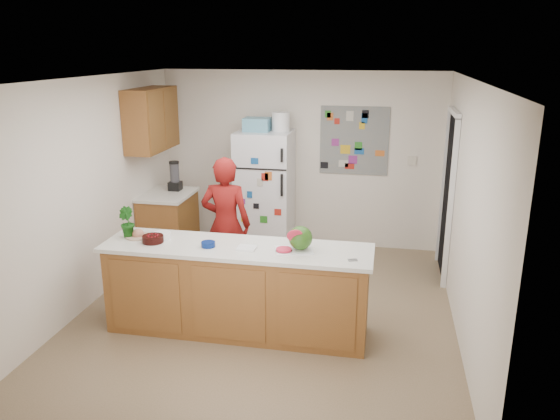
% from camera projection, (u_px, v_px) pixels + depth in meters
% --- Properties ---
extents(floor, '(4.00, 4.50, 0.02)m').
position_uv_depth(floor, '(268.00, 310.00, 6.06)').
color(floor, brown).
rests_on(floor, ground).
extents(wall_back, '(4.00, 0.02, 2.50)m').
position_uv_depth(wall_back, '(301.00, 160.00, 7.83)').
color(wall_back, beige).
rests_on(wall_back, ground).
extents(wall_left, '(0.02, 4.50, 2.50)m').
position_uv_depth(wall_left, '(91.00, 192.00, 6.07)').
color(wall_left, beige).
rests_on(wall_left, ground).
extents(wall_right, '(0.02, 4.50, 2.50)m').
position_uv_depth(wall_right, '(467.00, 212.00, 5.33)').
color(wall_right, beige).
rests_on(wall_right, ground).
extents(ceiling, '(4.00, 4.50, 0.02)m').
position_uv_depth(ceiling, '(266.00, 78.00, 5.34)').
color(ceiling, white).
rests_on(ceiling, wall_back).
extents(doorway, '(0.03, 0.85, 2.04)m').
position_uv_depth(doorway, '(448.00, 197.00, 6.76)').
color(doorway, black).
rests_on(doorway, ground).
extents(peninsula_base, '(2.60, 0.62, 0.88)m').
position_uv_depth(peninsula_base, '(237.00, 291.00, 5.50)').
color(peninsula_base, brown).
rests_on(peninsula_base, floor).
extents(peninsula_top, '(2.68, 0.70, 0.04)m').
position_uv_depth(peninsula_top, '(236.00, 248.00, 5.37)').
color(peninsula_top, silver).
rests_on(peninsula_top, peninsula_base).
extents(side_counter_base, '(0.60, 0.80, 0.86)m').
position_uv_depth(side_counter_base, '(169.00, 226.00, 7.52)').
color(side_counter_base, brown).
rests_on(side_counter_base, floor).
extents(side_counter_top, '(0.64, 0.84, 0.04)m').
position_uv_depth(side_counter_top, '(167.00, 195.00, 7.39)').
color(side_counter_top, silver).
rests_on(side_counter_top, side_counter_base).
extents(upper_cabinets, '(0.35, 1.00, 0.80)m').
position_uv_depth(upper_cabinets, '(151.00, 119.00, 7.08)').
color(upper_cabinets, brown).
rests_on(upper_cabinets, wall_left).
extents(refrigerator, '(0.75, 0.70, 1.70)m').
position_uv_depth(refrigerator, '(265.00, 192.00, 7.67)').
color(refrigerator, silver).
rests_on(refrigerator, floor).
extents(fridge_top_bin, '(0.35, 0.28, 0.18)m').
position_uv_depth(fridge_top_bin, '(257.00, 124.00, 7.42)').
color(fridge_top_bin, '#5999B2').
rests_on(fridge_top_bin, refrigerator).
extents(photo_collage, '(0.95, 0.01, 0.95)m').
position_uv_depth(photo_collage, '(354.00, 141.00, 7.58)').
color(photo_collage, slate).
rests_on(photo_collage, wall_back).
extents(person, '(0.60, 0.41, 1.61)m').
position_uv_depth(person, '(226.00, 224.00, 6.39)').
color(person, maroon).
rests_on(person, floor).
extents(blender_appliance, '(0.13, 0.13, 0.38)m').
position_uv_depth(blender_appliance, '(175.00, 177.00, 7.49)').
color(blender_appliance, black).
rests_on(blender_appliance, side_counter_top).
extents(cutting_board, '(0.42, 0.36, 0.01)m').
position_uv_depth(cutting_board, '(294.00, 250.00, 5.24)').
color(cutting_board, silver).
rests_on(cutting_board, peninsula_top).
extents(watermelon, '(0.23, 0.23, 0.23)m').
position_uv_depth(watermelon, '(300.00, 238.00, 5.21)').
color(watermelon, '#215B1B').
rests_on(watermelon, cutting_board).
extents(watermelon_slice, '(0.15, 0.15, 0.02)m').
position_uv_depth(watermelon_slice, '(284.00, 250.00, 5.20)').
color(watermelon_slice, red).
rests_on(watermelon_slice, cutting_board).
extents(cherry_bowl, '(0.21, 0.21, 0.07)m').
position_uv_depth(cherry_bowl, '(153.00, 239.00, 5.46)').
color(cherry_bowl, black).
rests_on(cherry_bowl, peninsula_top).
extents(white_bowl, '(0.25, 0.25, 0.06)m').
position_uv_depth(white_bowl, '(162.00, 236.00, 5.57)').
color(white_bowl, silver).
rests_on(white_bowl, peninsula_top).
extents(cobalt_bowl, '(0.17, 0.17, 0.05)m').
position_uv_depth(cobalt_bowl, '(208.00, 244.00, 5.34)').
color(cobalt_bowl, '#051856').
rests_on(cobalt_bowl, peninsula_top).
extents(plate, '(0.33, 0.33, 0.02)m').
position_uv_depth(plate, '(138.00, 236.00, 5.62)').
color(plate, '#B5AB8D').
rests_on(plate, peninsula_top).
extents(paper_towel, '(0.18, 0.16, 0.02)m').
position_uv_depth(paper_towel, '(247.00, 248.00, 5.28)').
color(paper_towel, silver).
rests_on(paper_towel, peninsula_top).
extents(keys, '(0.09, 0.06, 0.01)m').
position_uv_depth(keys, '(353.00, 260.00, 5.00)').
color(keys, gray).
rests_on(keys, peninsula_top).
extents(potted_plant, '(0.22, 0.20, 0.31)m').
position_uv_depth(potted_plant, '(126.00, 222.00, 5.58)').
color(potted_plant, '#1D4913').
rests_on(potted_plant, peninsula_top).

